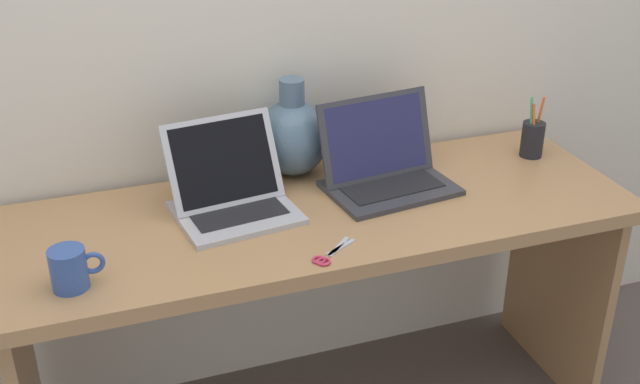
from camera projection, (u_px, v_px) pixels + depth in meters
name	position (u px, v px, depth m)	size (l,w,h in m)	color
back_wall	(280.00, 10.00, 2.19)	(4.40, 0.04, 2.40)	beige
desk	(320.00, 257.00, 2.17)	(1.69, 0.60, 0.75)	#AD7F51
laptop_left	(230.00, 189.00, 2.07)	(0.33, 0.30, 0.23)	#B2B2B7
laptop_right	(384.00, 164.00, 2.21)	(0.37, 0.28, 0.24)	#333338
green_vase	(293.00, 136.00, 2.25)	(0.21, 0.21, 0.28)	slate
coffee_mug	(70.00, 269.00, 1.75)	(0.12, 0.08, 0.10)	#335199
pen_cup	(533.00, 139.00, 2.39)	(0.07, 0.07, 0.19)	black
scissors	(328.00, 256.00, 1.89)	(0.13, 0.11, 0.01)	#B7B7BC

